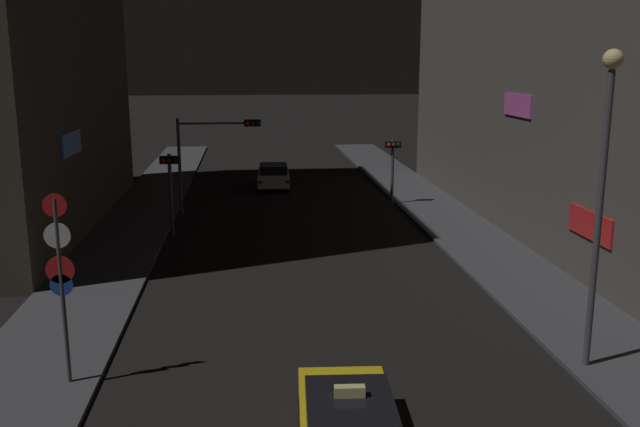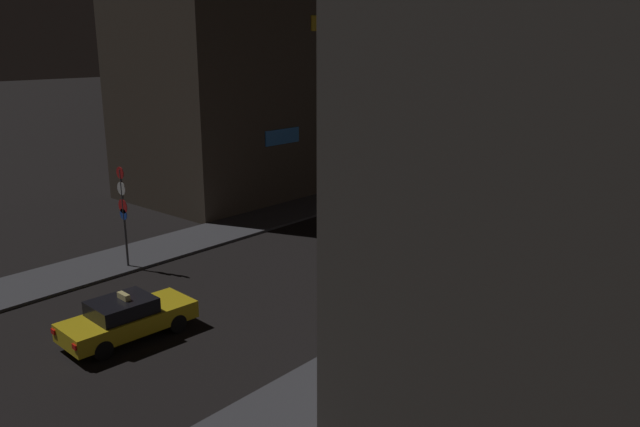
# 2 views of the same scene
# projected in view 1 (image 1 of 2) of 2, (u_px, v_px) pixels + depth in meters

# --- Properties ---
(sidewalk_left) EXTENTS (3.37, 59.99, 0.12)m
(sidewalk_left) POSITION_uv_depth(u_px,v_px,m) (130.00, 231.00, 30.12)
(sidewalk_left) COLOR #424247
(sidewalk_left) RESTS_ON ground_plane
(sidewalk_right) EXTENTS (3.37, 59.99, 0.12)m
(sidewalk_right) POSITION_uv_depth(u_px,v_px,m) (453.00, 223.00, 31.59)
(sidewalk_right) COLOR #424247
(sidewalk_right) RESTS_ON ground_plane
(far_car) EXTENTS (1.93, 4.50, 1.42)m
(far_car) POSITION_uv_depth(u_px,v_px,m) (273.00, 176.00, 40.61)
(far_car) COLOR silver
(far_car) RESTS_ON ground_plane
(traffic_light_overhead) EXTENTS (4.02, 0.42, 4.68)m
(traffic_light_overhead) POSITION_uv_depth(u_px,v_px,m) (212.00, 144.00, 33.14)
(traffic_light_overhead) COLOR #47474C
(traffic_light_overhead) RESTS_ON ground_plane
(traffic_light_left_kerb) EXTENTS (0.80, 0.42, 3.54)m
(traffic_light_left_kerb) POSITION_uv_depth(u_px,v_px,m) (170.00, 177.00, 29.07)
(traffic_light_left_kerb) COLOR #47474C
(traffic_light_left_kerb) RESTS_ON ground_plane
(traffic_light_right_kerb) EXTENTS (0.80, 0.41, 3.43)m
(traffic_light_right_kerb) POSITION_uv_depth(u_px,v_px,m) (393.00, 158.00, 35.22)
(traffic_light_right_kerb) COLOR #47474C
(traffic_light_right_kerb) RESTS_ON ground_plane
(sign_pole_left) EXTENTS (0.63, 0.10, 4.43)m
(sign_pole_left) POSITION_uv_depth(u_px,v_px,m) (61.00, 273.00, 15.35)
(sign_pole_left) COLOR #47474C
(sign_pole_left) RESTS_ON sidewalk_left
(street_lamp_near_block) EXTENTS (0.46, 0.46, 7.52)m
(street_lamp_near_block) POSITION_uv_depth(u_px,v_px,m) (603.00, 169.00, 15.77)
(street_lamp_near_block) COLOR #47474C
(street_lamp_near_block) RESTS_ON sidewalk_right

